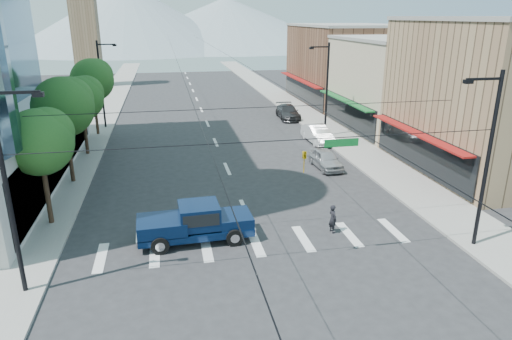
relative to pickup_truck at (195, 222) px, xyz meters
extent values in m
plane|color=#28282B|center=(3.28, -2.44, -1.07)|extent=(160.00, 160.00, 0.00)
cube|color=gray|center=(-8.72, 37.56, -1.00)|extent=(4.00, 120.00, 0.15)
cube|color=gray|center=(15.28, 37.56, -1.00)|extent=(4.00, 120.00, 0.15)
cube|color=#8C6B4C|center=(23.28, 7.56, 4.43)|extent=(12.00, 14.00, 11.00)
cube|color=tan|center=(23.28, 21.56, 3.43)|extent=(12.00, 14.00, 9.00)
cube|color=brown|center=(23.28, 37.56, 3.93)|extent=(12.00, 18.00, 10.00)
cube|color=#8C6B4C|center=(-13.22, 59.56, 7.93)|extent=(4.00, 4.00, 18.00)
cone|color=gray|center=(-11.72, 147.56, 9.93)|extent=(80.00, 80.00, 22.00)
cone|color=gray|center=(23.28, 157.56, 7.93)|extent=(90.00, 90.00, 18.00)
cylinder|color=black|center=(-7.92, 3.56, 1.20)|extent=(0.28, 0.28, 4.55)
sphere|color=#184A1B|center=(-7.92, 3.56, 3.80)|extent=(3.64, 3.64, 3.64)
sphere|color=#184A1B|center=(-7.52, 3.86, 4.20)|extent=(2.86, 2.86, 2.86)
cylinder|color=black|center=(-7.92, 10.56, 1.48)|extent=(0.28, 0.28, 5.11)
sphere|color=#184A1B|center=(-7.92, 10.56, 4.40)|extent=(4.09, 4.09, 4.09)
sphere|color=#184A1B|center=(-7.52, 10.86, 4.80)|extent=(3.21, 3.21, 3.21)
cylinder|color=black|center=(-7.92, 17.56, 1.20)|extent=(0.28, 0.28, 4.55)
sphere|color=#184A1B|center=(-7.92, 17.56, 3.80)|extent=(3.64, 3.64, 3.64)
sphere|color=#184A1B|center=(-7.52, 17.86, 4.20)|extent=(2.86, 2.86, 2.86)
cylinder|color=black|center=(-7.92, 24.56, 1.48)|extent=(0.28, 0.28, 5.11)
sphere|color=#184A1B|center=(-7.92, 24.56, 4.40)|extent=(4.09, 4.09, 4.09)
sphere|color=#184A1B|center=(-7.52, 24.86, 4.80)|extent=(3.21, 3.21, 3.21)
cylinder|color=black|center=(-7.52, -3.44, 3.43)|extent=(0.20, 0.20, 9.00)
cylinder|color=black|center=(14.08, -3.44, 3.43)|extent=(0.20, 0.20, 9.00)
cylinder|color=black|center=(3.28, -3.44, 5.13)|extent=(21.60, 0.04, 0.04)
imported|color=gold|center=(4.78, -3.44, 4.08)|extent=(0.16, 0.20, 1.00)
cube|color=#0C6626|center=(6.48, -3.44, 4.88)|extent=(1.60, 0.06, 0.35)
cylinder|color=black|center=(-7.52, 27.56, 3.43)|extent=(0.20, 0.20, 9.00)
cube|color=black|center=(-6.62, 27.56, 7.53)|extent=(1.80, 0.12, 0.12)
cube|color=black|center=(-5.82, 27.56, 7.43)|extent=(0.40, 0.25, 0.18)
cylinder|color=black|center=(14.08, 19.56, 3.43)|extent=(0.20, 0.20, 9.00)
cube|color=black|center=(13.18, 19.56, 7.53)|extent=(1.80, 0.12, 0.12)
cube|color=black|center=(12.38, 19.56, 7.43)|extent=(0.40, 0.25, 0.18)
cube|color=#071838|center=(0.02, 0.00, -0.48)|extent=(6.03, 2.40, 0.38)
cube|color=#071838|center=(2.13, 0.08, -0.04)|extent=(1.81, 2.12, 0.60)
cube|color=#071838|center=(0.24, 0.01, 0.39)|extent=(2.13, 2.08, 1.19)
cube|color=black|center=(0.24, 0.01, 0.50)|extent=(1.92, 2.11, 0.65)
cube|color=#071838|center=(-1.71, -0.07, 0.01)|extent=(2.57, 2.26, 0.70)
cube|color=silver|center=(3.00, 0.12, -0.48)|extent=(0.21, 2.06, 0.38)
cube|color=silver|center=(-2.95, -0.12, -0.48)|extent=(0.21, 2.06, 0.32)
cylinder|color=black|center=(1.96, -0.95, -0.62)|extent=(0.92, 0.36, 0.91)
cylinder|color=black|center=(1.88, 1.10, -0.62)|extent=(0.92, 0.36, 0.91)
cylinder|color=black|center=(-1.83, -1.10, -0.62)|extent=(0.92, 0.36, 0.91)
cylinder|color=black|center=(-1.91, 0.95, -0.62)|extent=(0.92, 0.36, 0.91)
imported|color=black|center=(7.46, -0.47, -0.26)|extent=(0.51, 0.66, 1.61)
imported|color=#AAABAF|center=(10.88, 10.31, -0.35)|extent=(1.88, 4.29, 1.44)
imported|color=white|center=(12.68, 17.64, -0.26)|extent=(1.94, 4.99, 1.62)
imported|color=#2C2B2E|center=(12.68, 28.32, -0.29)|extent=(2.47, 5.49, 1.56)
camera|label=1|loc=(-1.10, -21.95, 10.25)|focal=32.00mm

